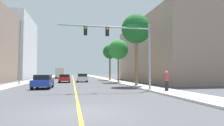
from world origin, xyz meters
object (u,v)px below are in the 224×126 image
Objects in this scene: palm_near at (136,30)px; palm_far at (110,52)px; delivery_truck at (60,73)px; palm_mid at (118,50)px; traffic_signal_mast at (124,41)px; pedestrian at (167,81)px; car_red at (65,78)px; street_lamp at (20,48)px; car_blue at (43,82)px; car_white at (82,78)px.

palm_far is at bearing 89.51° from palm_near.
palm_far is at bearing -55.69° from delivery_truck.
traffic_signal_mast is at bearing -101.87° from palm_mid.
palm_far is 20.45m from delivery_truck.
pedestrian is at bearing -88.40° from palm_mid.
palm_near is 16.17m from car_red.
palm_mid is (3.04, 14.48, 0.94)m from traffic_signal_mast.
street_lamp is at bearing -137.81° from palm_far.
car_blue is at bearing -98.42° from car_red.
palm_near is at bearing -63.58° from car_white.
delivery_truck is at bearing 95.58° from car_red.
car_white is 2.29× the size of pedestrian.
palm_mid is 4.14× the size of pedestrian.
delivery_truck is at bearing -48.43° from pedestrian.
car_red is 3.34m from car_white.
traffic_signal_mast is at bearing -40.00° from street_lamp.
street_lamp is 10.11m from car_red.
palm_far is 0.97× the size of delivery_truck.
palm_near is 9.56m from pedestrian.
car_white is 20.96m from pedestrian.
palm_mid is (-0.13, 8.97, -1.55)m from palm_near.
palm_mid is 15.64m from car_blue.
street_lamp is 7.76m from car_blue.
delivery_truck is (-11.56, 16.20, -4.68)m from palm_far.
palm_mid is 8.63m from car_white.
traffic_signal_mast is 2.18× the size of car_white.
street_lamp reaches higher than palm_far.
traffic_signal_mast is 0.98× the size of palm_near.
street_lamp is at bearing 127.09° from car_blue.
traffic_signal_mast is at bearing -79.46° from delivery_truck.
car_blue reaches higher than car_red.
traffic_signal_mast is 1.15× the size of palm_far.
street_lamp reaches higher than delivery_truck.
palm_near reaches higher than car_white.
street_lamp is at bearing -162.49° from palm_mid.
delivery_truck reaches higher than car_white.
pedestrian is (6.45, -19.94, 0.26)m from car_white.
palm_near reaches higher than street_lamp.
street_lamp is 5.02× the size of pedestrian.
street_lamp is at bearing 140.00° from traffic_signal_mast.
palm_mid is 1.81× the size of car_white.
palm_far is 2.00× the size of car_blue.
car_red is 21.08m from pedestrian.
traffic_signal_mast is 5.41m from pedestrian.
car_red is (-9.13, 2.57, -4.99)m from palm_mid.
pedestrian is (15.21, -11.55, -4.00)m from street_lamp.
palm_near is at bearing -61.68° from pedestrian.
car_blue is 35.12m from delivery_truck.
car_red is 2.55× the size of pedestrian.
car_blue is at bearing -2.94° from pedestrian.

